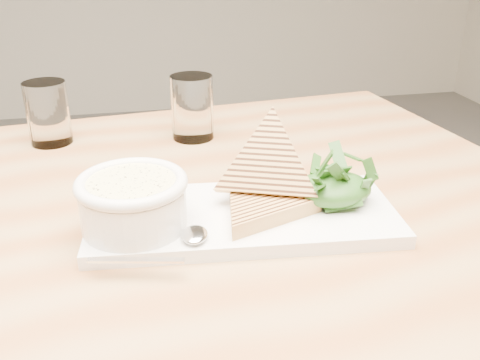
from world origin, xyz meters
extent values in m
cube|color=#9F7748|center=(0.12, 0.16, 0.74)|extent=(1.28, 0.93, 0.04)
cylinder|color=#9F7748|center=(0.67, 0.50, 0.36)|extent=(0.06, 0.06, 0.72)
cube|color=white|center=(0.26, 0.08, 0.77)|extent=(0.39, 0.20, 0.02)
cylinder|color=white|center=(0.13, 0.07, 0.80)|extent=(0.12, 0.12, 0.05)
cylinder|color=#F2E79D|center=(0.13, 0.07, 0.83)|extent=(0.10, 0.10, 0.01)
torus|color=white|center=(0.13, 0.07, 0.83)|extent=(0.13, 0.13, 0.01)
ellipsoid|color=#173D0F|center=(0.38, 0.08, 0.80)|extent=(0.10, 0.08, 0.04)
ellipsoid|color=silver|center=(0.19, 0.03, 0.78)|extent=(0.04, 0.05, 0.01)
cube|color=silver|center=(0.13, -0.01, 0.78)|extent=(0.10, 0.03, 0.00)
cylinder|color=white|center=(0.00, 0.42, 0.81)|extent=(0.07, 0.07, 0.11)
cylinder|color=white|center=(0.24, 0.40, 0.82)|extent=(0.07, 0.07, 0.11)
camera|label=1|loc=(0.14, -0.49, 1.09)|focal=40.00mm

